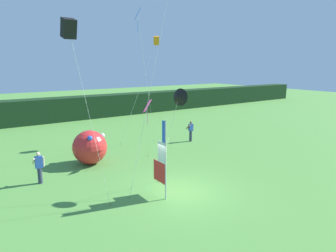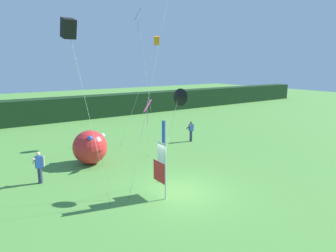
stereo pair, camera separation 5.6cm
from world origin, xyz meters
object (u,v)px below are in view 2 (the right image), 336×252
at_px(kite_black_delta_0, 178,97).
at_px(kite_magenta_diamond_5, 147,108).
at_px(kite_black_box_3, 69,29).
at_px(inflatable_balloon, 90,147).
at_px(kite_blue_diamond_4, 139,26).
at_px(person_near_banner, 39,167).
at_px(banner_flag, 162,160).
at_px(kite_orange_box_1, 156,41).
at_px(person_mid_field, 191,131).

xyz_separation_m(kite_black_delta_0, kite_magenta_diamond_5, (0.70, 4.06, -1.07)).
relative_size(kite_black_delta_0, kite_black_box_3, 0.63).
bearing_deg(inflatable_balloon, kite_blue_diamond_4, 5.31).
height_order(person_near_banner, kite_magenta_diamond_5, kite_magenta_diamond_5).
distance_m(inflatable_balloon, kite_black_box_3, 8.48).
bearing_deg(kite_blue_diamond_4, kite_magenta_diamond_5, -110.24).
distance_m(kite_blue_diamond_4, kite_magenta_diamond_5, 5.60).
xyz_separation_m(banner_flag, kite_blue_diamond_4, (2.79, 6.79, 6.72)).
distance_m(kite_orange_box_1, kite_black_box_3, 11.81).
bearing_deg(kite_black_delta_0, person_near_banner, 140.89).
xyz_separation_m(banner_flag, person_near_banner, (-4.29, 4.93, -0.88)).
bearing_deg(kite_orange_box_1, person_mid_field, -43.57).
distance_m(kite_orange_box_1, kite_magenta_diamond_5, 7.19).
distance_m(inflatable_balloon, kite_blue_diamond_4, 8.37).
distance_m(banner_flag, kite_magenta_diamond_5, 5.17).
relative_size(banner_flag, person_mid_field, 2.28).
xyz_separation_m(inflatable_balloon, kite_black_box_3, (-2.38, -5.14, 6.31)).
relative_size(inflatable_balloon, kite_magenta_diamond_5, 0.53).
height_order(person_mid_field, kite_orange_box_1, kite_orange_box_1).
bearing_deg(kite_orange_box_1, kite_black_box_3, -139.12).
height_order(banner_flag, inflatable_balloon, banner_flag).
height_order(person_near_banner, kite_orange_box_1, kite_orange_box_1).
xyz_separation_m(person_near_banner, kite_blue_diamond_4, (7.08, 1.86, 7.60)).
bearing_deg(inflatable_balloon, kite_black_delta_0, -69.15).
distance_m(banner_flag, inflatable_balloon, 6.56).
xyz_separation_m(kite_blue_diamond_4, kite_magenta_diamond_5, (-0.85, -2.30, -5.04)).
xyz_separation_m(person_near_banner, kite_orange_box_1, (9.79, 4.09, 6.87)).
relative_size(kite_blue_diamond_4, kite_magenta_diamond_5, 2.41).
bearing_deg(person_mid_field, kite_black_delta_0, -133.02).
distance_m(person_near_banner, kite_orange_box_1, 12.64).
relative_size(person_near_banner, kite_blue_diamond_4, 0.18).
relative_size(kite_black_delta_0, kite_magenta_diamond_5, 1.25).
distance_m(person_near_banner, person_mid_field, 11.98).
height_order(kite_black_delta_0, kite_black_box_3, kite_black_box_3).
relative_size(person_mid_field, kite_black_box_3, 0.21).
bearing_deg(kite_orange_box_1, kite_blue_diamond_4, -140.56).
bearing_deg(kite_black_delta_0, kite_blue_diamond_4, 76.31).
bearing_deg(person_mid_field, kite_orange_box_1, 136.43).
xyz_separation_m(person_near_banner, person_mid_field, (11.78, 2.20, -0.03)).
bearing_deg(person_mid_field, banner_flag, -136.42).
distance_m(kite_black_delta_0, kite_blue_diamond_4, 7.65).
relative_size(person_mid_field, kite_magenta_diamond_5, 0.41).
xyz_separation_m(person_near_banner, kite_magenta_diamond_5, (6.23, -0.44, 2.56)).
bearing_deg(kite_magenta_diamond_5, kite_black_delta_0, -99.80).
xyz_separation_m(inflatable_balloon, kite_orange_box_1, (6.55, 2.59, 6.71)).
relative_size(inflatable_balloon, kite_black_delta_0, 0.42).
xyz_separation_m(person_mid_field, kite_black_delta_0, (-6.25, -6.70, 3.65)).
bearing_deg(kite_black_box_3, person_mid_field, 28.13).
relative_size(banner_flag, kite_black_box_3, 0.47).
distance_m(kite_black_box_3, kite_blue_diamond_4, 8.37).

